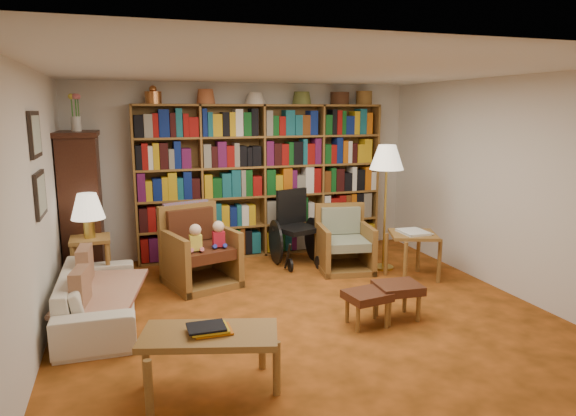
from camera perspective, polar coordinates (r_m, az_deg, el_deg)
name	(u,v)px	position (r m, az deg, el deg)	size (l,w,h in m)	color
floor	(303,312)	(5.58, 1.65, -11.49)	(5.00, 5.00, 0.00)	#B9581C
ceiling	(304,70)	(5.17, 1.81, 15.07)	(5.00, 5.00, 0.00)	silver
wall_back	(247,170)	(7.61, -4.61, 4.25)	(5.00, 5.00, 0.00)	silver
wall_front	(452,266)	(3.05, 17.75, -6.18)	(5.00, 5.00, 0.00)	silver
wall_left	(34,211)	(5.00, -26.40, -0.30)	(5.00, 5.00, 0.00)	silver
wall_right	(505,186)	(6.50, 22.98, 2.30)	(5.00, 5.00, 0.00)	silver
bookshelf	(263,176)	(7.50, -2.81, 3.56)	(3.60, 0.30, 2.42)	olive
curio_cabinet	(82,204)	(6.98, -21.90, 0.44)	(0.50, 0.95, 2.40)	#331A0E
framed_pictures	(38,165)	(5.24, -26.05, 4.34)	(0.03, 0.52, 0.97)	black
sofa	(98,296)	(5.61, -20.33, -9.16)	(0.71, 1.81, 0.53)	beige
sofa_throw	(103,292)	(5.60, -19.84, -8.78)	(0.70, 1.31, 0.04)	beige
cushion_left	(85,270)	(5.90, -21.59, -6.38)	(0.13, 0.40, 0.40)	maroon
cushion_right	(81,291)	(5.23, -22.04, -8.58)	(0.12, 0.37, 0.37)	maroon
side_table_lamp	(91,251)	(6.43, -21.05, -4.52)	(0.45, 0.45, 0.66)	olive
table_lamp	(88,208)	(6.32, -21.37, 0.02)	(0.38, 0.38, 0.52)	gold
armchair_leather	(200,251)	(6.46, -9.80, -4.76)	(1.00, 1.01, 0.98)	olive
armchair_sage	(342,245)	(6.98, 6.03, -4.09)	(0.80, 0.82, 0.86)	olive
wheelchair	(295,230)	(7.19, 0.76, -2.44)	(0.63, 0.82, 1.02)	black
floor_lamp	(387,162)	(6.86, 10.91, 4.99)	(0.44, 0.44, 1.67)	gold
side_table_papers	(413,240)	(6.65, 13.71, -3.51)	(0.71, 0.71, 0.63)	olive
footstool_a	(367,298)	(5.21, 8.78, -9.85)	(0.46, 0.41, 0.35)	#502715
footstool_b	(398,290)	(5.42, 12.10, -8.91)	(0.47, 0.40, 0.38)	#502715
coffee_table	(210,340)	(4.03, -8.71, -14.28)	(1.12, 0.77, 0.53)	olive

